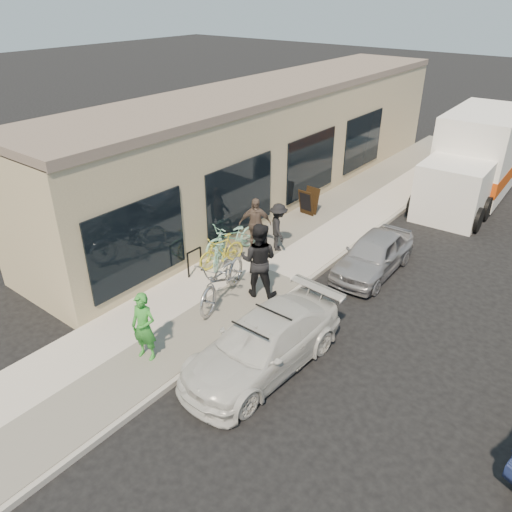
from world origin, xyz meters
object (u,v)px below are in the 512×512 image
Objects in this scene: sandwich_board at (308,202)px; sedan_silver at (374,254)px; sedan_white at (263,344)px; woman_rider at (144,327)px; cruiser_bike_b at (233,237)px; tandem_bike at (223,278)px; bike_rack at (194,259)px; man_standing at (259,260)px; moving_truck at (475,161)px; cruiser_bike_c at (221,251)px; cruiser_bike_a at (219,251)px; bystander_a at (278,227)px; bystander_b at (255,224)px.

sandwich_board is 0.27× the size of sedan_silver.
sedan_white is at bearing -91.60° from sedan_silver.
sandwich_board is 8.83m from woman_rider.
tandem_bike is at bearing -43.78° from cruiser_bike_b.
tandem_bike is at bearing -74.32° from sandwich_board.
woman_rider reaches higher than bike_rack.
man_standing is (1.83, -5.19, 0.54)m from sandwich_board.
sedan_silver is at bearing 43.85° from tandem_bike.
sedan_white reaches higher than cruiser_bike_b.
sedan_white reaches higher than sedan_silver.
moving_truck is 4.29× the size of cruiser_bike_c.
moving_truck reaches higher than sandwich_board.
tandem_bike is at bearing 154.34° from sedan_white.
cruiser_bike_b reaches higher than sandwich_board.
moving_truck is at bearing 86.39° from sedan_silver.
cruiser_bike_c is at bearing -145.25° from sedan_silver.
tandem_bike is 1.02m from man_standing.
man_standing is (0.34, 3.51, 0.21)m from woman_rider.
cruiser_bike_a is (-0.03, -4.65, -0.03)m from sandwich_board.
sedan_silver is at bearing 6.76° from cruiser_bike_a.
cruiser_bike_a is at bearing -113.18° from moving_truck.
cruiser_bike_b is (0.00, 1.62, 0.05)m from bike_rack.
sedan_white is at bearing -45.40° from tandem_bike.
man_standing is at bearing -67.17° from sandwich_board.
bike_rack is 0.18× the size of sedan_white.
moving_truck is 10.31m from cruiser_bike_b.
man_standing is at bearing -120.55° from sedan_silver.
sedan_white is 2.59m from tandem_bike.
sedan_white is 5.17m from sedan_silver.
tandem_bike reaches higher than cruiser_bike_a.
man_standing is 1.30× the size of cruiser_bike_c.
bystander_a is (-2.81, 4.41, 0.29)m from sedan_white.
cruiser_bike_b is 1.32× the size of bystander_a.
bystander_b is at bearing 133.76° from sedan_white.
woman_rider is 4.34m from cruiser_bike_a.
woman_rider is 1.07× the size of bystander_a.
bike_rack is at bearing -15.80° from man_standing.
sedan_silver is at bearing 36.55° from cruiser_bike_b.
bike_rack is 0.84× the size of sandwich_board.
man_standing reaches higher than cruiser_bike_b.
sandwich_board is 4.65m from cruiser_bike_a.
woman_rider is at bearing -62.30° from bike_rack.
sedan_silver is 3.59m from bystander_b.
woman_rider is at bearing 60.19° from man_standing.
moving_truck is at bearing 61.52° from tandem_bike.
woman_rider is (0.19, -2.72, 0.16)m from tandem_bike.
man_standing is (-1.99, -10.79, -0.27)m from moving_truck.
bike_rack is 0.88m from cruiser_bike_c.
bystander_a reaches higher than sedan_silver.
tandem_bike reaches higher than cruiser_bike_b.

